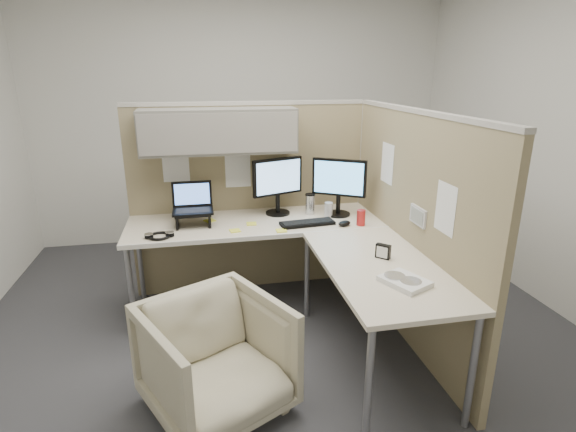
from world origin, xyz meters
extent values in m
plane|color=#343439|center=(0.00, 0.00, 0.00)|extent=(4.50, 4.50, 0.00)
cube|color=#968762|center=(-0.10, 0.90, 0.80)|extent=(2.00, 0.05, 1.60)
cube|color=#A8A399|center=(-0.10, 0.90, 1.61)|extent=(2.00, 0.06, 0.03)
cube|color=slate|center=(-0.35, 0.75, 1.42)|extent=(1.20, 0.34, 0.34)
cube|color=gray|center=(-0.35, 0.57, 1.42)|extent=(1.18, 0.01, 0.30)
plane|color=white|center=(-0.70, 0.87, 1.15)|extent=(0.26, 0.00, 0.26)
plane|color=white|center=(-0.20, 0.87, 1.08)|extent=(0.26, 0.00, 0.26)
cube|color=#968762|center=(0.90, -0.10, 0.80)|extent=(0.05, 2.00, 1.60)
cube|color=#A8A399|center=(0.90, -0.10, 1.61)|extent=(0.06, 2.00, 0.03)
cube|color=#A8A399|center=(0.90, 0.90, 0.80)|extent=(0.06, 0.06, 1.60)
cube|color=silver|center=(0.87, -0.25, 0.96)|extent=(0.02, 0.20, 0.12)
cube|color=gray|center=(0.86, -0.25, 0.96)|extent=(0.00, 0.16, 0.09)
plane|color=white|center=(0.87, 0.30, 1.20)|extent=(0.00, 0.26, 0.26)
plane|color=white|center=(0.87, -0.55, 1.10)|extent=(0.00, 0.26, 0.26)
cube|color=beige|center=(-0.10, 0.54, 0.71)|extent=(2.00, 0.68, 0.03)
cube|color=beige|center=(0.54, -0.45, 0.71)|extent=(0.68, 1.30, 0.03)
cube|color=white|center=(-0.10, 0.20, 0.71)|extent=(2.00, 0.02, 0.03)
cylinder|color=gray|center=(-1.05, 0.25, 0.35)|extent=(0.04, 0.04, 0.70)
cylinder|color=gray|center=(-1.05, 0.83, 0.35)|extent=(0.04, 0.04, 0.70)
cylinder|color=gray|center=(0.25, -1.05, 0.35)|extent=(0.04, 0.04, 0.70)
cylinder|color=gray|center=(0.83, -1.05, 0.35)|extent=(0.04, 0.04, 0.70)
cylinder|color=gray|center=(0.25, 0.25, 0.35)|extent=(0.04, 0.04, 0.70)
imported|color=beige|center=(-0.49, -0.64, 0.36)|extent=(0.93, 0.91, 0.73)
cylinder|color=black|center=(0.10, 0.69, 0.74)|extent=(0.20, 0.20, 0.02)
cylinder|color=black|center=(0.10, 0.69, 0.82)|extent=(0.04, 0.04, 0.15)
cube|color=black|center=(0.10, 0.69, 1.05)|extent=(0.43, 0.18, 0.30)
cube|color=#86B6E9|center=(0.11, 0.67, 1.05)|extent=(0.38, 0.14, 0.26)
cylinder|color=black|center=(0.58, 0.56, 0.74)|extent=(0.20, 0.20, 0.02)
cylinder|color=black|center=(0.58, 0.56, 0.82)|extent=(0.04, 0.04, 0.15)
cube|color=black|center=(0.58, 0.56, 1.05)|extent=(0.39, 0.26, 0.30)
cube|color=#5DB7FC|center=(0.57, 0.54, 1.05)|extent=(0.34, 0.21, 0.26)
cube|color=black|center=(-0.58, 0.53, 0.83)|extent=(0.27, 0.22, 0.01)
cube|color=black|center=(-0.70, 0.53, 0.78)|extent=(0.02, 0.20, 0.11)
cube|color=black|center=(-0.46, 0.53, 0.78)|extent=(0.02, 0.20, 0.11)
cube|color=black|center=(-0.58, 0.53, 0.85)|extent=(0.30, 0.22, 0.02)
cube|color=black|center=(-0.58, 0.65, 0.95)|extent=(0.30, 0.05, 0.20)
cube|color=#598CF2|center=(-0.58, 0.65, 0.95)|extent=(0.27, 0.04, 0.16)
cube|color=black|center=(0.28, 0.37, 0.74)|extent=(0.43, 0.18, 0.02)
ellipsoid|color=black|center=(0.55, 0.29, 0.75)|extent=(0.13, 0.11, 0.04)
cylinder|color=silver|center=(0.36, 0.63, 0.81)|extent=(0.08, 0.08, 0.16)
cylinder|color=black|center=(0.36, 0.63, 0.90)|extent=(0.08, 0.08, 0.01)
cylinder|color=#B21E1E|center=(0.68, 0.28, 0.79)|extent=(0.07, 0.07, 0.12)
cylinder|color=silver|center=(0.49, 0.53, 0.79)|extent=(0.07, 0.07, 0.12)
cube|color=#EDED3E|center=(0.05, 0.27, 0.73)|extent=(0.08, 0.08, 0.01)
cube|color=#EDED3E|center=(-0.28, 0.33, 0.73)|extent=(0.09, 0.09, 0.01)
cube|color=#EDED3E|center=(-0.15, 0.47, 0.73)|extent=(0.08, 0.08, 0.01)
cube|color=#EDED3E|center=(-0.46, 0.61, 0.73)|extent=(0.10, 0.10, 0.01)
torus|color=black|center=(-0.83, 0.31, 0.74)|extent=(0.17, 0.17, 0.02)
cylinder|color=black|center=(-0.90, 0.31, 0.75)|extent=(0.06, 0.06, 0.03)
cylinder|color=black|center=(-0.75, 0.32, 0.75)|extent=(0.06, 0.06, 0.03)
cube|color=white|center=(0.57, -0.72, 0.74)|extent=(0.28, 0.31, 0.03)
cylinder|color=silver|center=(0.59, -0.75, 0.76)|extent=(0.12, 0.12, 0.00)
cylinder|color=silver|center=(0.53, -0.67, 0.76)|extent=(0.12, 0.12, 0.00)
cube|color=black|center=(0.59, -0.36, 0.78)|extent=(0.09, 0.09, 0.09)
cube|color=white|center=(0.58, -0.37, 0.78)|extent=(0.05, 0.05, 0.07)
camera|label=1|loc=(-0.52, -2.81, 1.87)|focal=28.00mm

